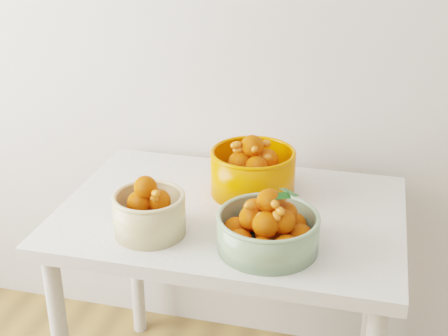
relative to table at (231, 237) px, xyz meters
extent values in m
cube|color=silver|center=(0.00, 0.00, 0.08)|extent=(1.00, 0.70, 0.04)
cylinder|color=silver|center=(-0.44, 0.29, -0.30)|extent=(0.05, 0.05, 0.71)
cylinder|color=silver|center=(0.44, 0.29, -0.30)|extent=(0.05, 0.05, 0.71)
cylinder|color=tan|center=(-0.18, -0.19, 0.15)|extent=(0.24, 0.24, 0.11)
torus|color=tan|center=(-0.18, -0.19, 0.21)|extent=(0.25, 0.25, 0.01)
sphere|color=#D1660C|center=(-0.13, -0.19, 0.14)|extent=(0.06, 0.06, 0.06)
sphere|color=#D1660C|center=(-0.18, -0.14, 0.14)|extent=(0.06, 0.06, 0.06)
sphere|color=#F94600|center=(-0.23, -0.19, 0.14)|extent=(0.06, 0.06, 0.06)
sphere|color=#F94600|center=(-0.18, -0.24, 0.14)|extent=(0.06, 0.06, 0.06)
sphere|color=#F94600|center=(-0.18, -0.19, 0.14)|extent=(0.06, 0.06, 0.06)
sphere|color=#F94600|center=(-0.16, -0.17, 0.19)|extent=(0.06, 0.06, 0.06)
sphere|color=#F94600|center=(-0.21, -0.20, 0.19)|extent=(0.06, 0.06, 0.06)
sphere|color=#F94600|center=(-0.19, -0.19, 0.23)|extent=(0.06, 0.06, 0.06)
ellipsoid|color=#E35814|center=(-0.19, -0.15, 0.22)|extent=(0.03, 0.04, 0.03)
ellipsoid|color=#E35814|center=(-0.16, -0.20, 0.21)|extent=(0.04, 0.04, 0.03)
ellipsoid|color=#E35814|center=(-0.17, -0.18, 0.23)|extent=(0.04, 0.04, 0.03)
ellipsoid|color=#E35814|center=(-0.15, -0.21, 0.23)|extent=(0.04, 0.04, 0.03)
ellipsoid|color=#E35814|center=(-0.20, -0.16, 0.23)|extent=(0.04, 0.04, 0.02)
cylinder|color=gray|center=(0.14, -0.19, 0.14)|extent=(0.34, 0.34, 0.09)
torus|color=gray|center=(0.14, -0.19, 0.19)|extent=(0.34, 0.34, 0.01)
sphere|color=#F94600|center=(0.23, -0.19, 0.14)|extent=(0.07, 0.07, 0.07)
sphere|color=#F94600|center=(0.20, -0.13, 0.14)|extent=(0.07, 0.07, 0.07)
sphere|color=#F94600|center=(0.15, -0.10, 0.14)|extent=(0.07, 0.07, 0.07)
sphere|color=#F94600|center=(0.09, -0.12, 0.14)|extent=(0.07, 0.07, 0.07)
sphere|color=#F94600|center=(0.06, -0.19, 0.14)|extent=(0.07, 0.07, 0.07)
sphere|color=#F94600|center=(0.08, -0.25, 0.14)|extent=(0.07, 0.07, 0.07)
sphere|color=#F94600|center=(0.14, -0.27, 0.14)|extent=(0.07, 0.07, 0.07)
sphere|color=#F94600|center=(0.20, -0.25, 0.14)|extent=(0.07, 0.07, 0.07)
sphere|color=#F94600|center=(0.14, -0.19, 0.14)|extent=(0.07, 0.07, 0.07)
sphere|color=#F94600|center=(0.18, -0.16, 0.19)|extent=(0.06, 0.06, 0.06)
sphere|color=#F94600|center=(0.15, -0.14, 0.19)|extent=(0.07, 0.07, 0.07)
sphere|color=#F94600|center=(0.10, -0.16, 0.19)|extent=(0.06, 0.06, 0.06)
sphere|color=#F94600|center=(0.10, -0.21, 0.19)|extent=(0.06, 0.06, 0.06)
sphere|color=#F94600|center=(0.14, -0.23, 0.19)|extent=(0.07, 0.07, 0.07)
sphere|color=#F94600|center=(0.18, -0.21, 0.19)|extent=(0.06, 0.06, 0.06)
sphere|color=#F94600|center=(0.14, -0.19, 0.24)|extent=(0.06, 0.06, 0.06)
ellipsoid|color=#E35814|center=(0.13, -0.17, 0.24)|extent=(0.04, 0.04, 0.03)
ellipsoid|color=#E35814|center=(0.17, -0.23, 0.22)|extent=(0.04, 0.04, 0.04)
ellipsoid|color=#E35814|center=(0.19, -0.16, 0.21)|extent=(0.04, 0.04, 0.03)
ellipsoid|color=#E35814|center=(0.16, -0.18, 0.24)|extent=(0.04, 0.03, 0.03)
ellipsoid|color=#E35814|center=(0.13, -0.23, 0.21)|extent=(0.03, 0.04, 0.03)
ellipsoid|color=#E35814|center=(0.16, -0.21, 0.24)|extent=(0.04, 0.04, 0.03)
ellipsoid|color=#E35814|center=(0.15, -0.18, 0.22)|extent=(0.04, 0.04, 0.03)
ellipsoid|color=#E35814|center=(0.10, -0.22, 0.24)|extent=(0.04, 0.04, 0.03)
ellipsoid|color=#E35814|center=(0.14, -0.18, 0.23)|extent=(0.04, 0.04, 0.03)
ellipsoid|color=#E35814|center=(0.15, -0.18, 0.21)|extent=(0.04, 0.04, 0.03)
ellipsoid|color=#E35814|center=(0.18, -0.22, 0.23)|extent=(0.04, 0.04, 0.03)
ellipsoid|color=#E35814|center=(0.17, -0.18, 0.24)|extent=(0.04, 0.03, 0.03)
cylinder|color=#E95D00|center=(0.04, 0.12, 0.16)|extent=(0.32, 0.32, 0.13)
torus|color=#E95D00|center=(0.04, 0.12, 0.23)|extent=(0.32, 0.32, 0.01)
sphere|color=#F94600|center=(0.12, 0.12, 0.14)|extent=(0.07, 0.07, 0.07)
sphere|color=#F94600|center=(0.08, 0.19, 0.14)|extent=(0.07, 0.07, 0.07)
sphere|color=#F94600|center=(0.00, 0.19, 0.14)|extent=(0.08, 0.08, 0.08)
sphere|color=#F94600|center=(-0.04, 0.12, 0.14)|extent=(0.08, 0.08, 0.08)
sphere|color=#F94600|center=(0.00, 0.06, 0.14)|extent=(0.07, 0.07, 0.07)
sphere|color=#F94600|center=(0.08, 0.06, 0.14)|extent=(0.08, 0.08, 0.08)
sphere|color=#F94600|center=(0.04, 0.12, 0.14)|extent=(0.07, 0.07, 0.07)
sphere|color=#F94600|center=(0.08, 0.14, 0.20)|extent=(0.07, 0.07, 0.07)
sphere|color=#F94600|center=(0.02, 0.16, 0.20)|extent=(0.08, 0.08, 0.08)
sphere|color=#F94600|center=(0.00, 0.10, 0.20)|extent=(0.07, 0.07, 0.07)
sphere|color=#F94600|center=(0.06, 0.09, 0.20)|extent=(0.07, 0.07, 0.07)
sphere|color=#F94600|center=(0.03, 0.13, 0.25)|extent=(0.07, 0.07, 0.07)
ellipsoid|color=#E35814|center=(0.02, 0.14, 0.24)|extent=(0.04, 0.05, 0.03)
ellipsoid|color=#E35814|center=(0.03, 0.12, 0.23)|extent=(0.04, 0.05, 0.04)
ellipsoid|color=#E35814|center=(0.02, 0.13, 0.25)|extent=(0.04, 0.03, 0.03)
ellipsoid|color=#E35814|center=(0.05, 0.10, 0.25)|extent=(0.04, 0.04, 0.04)
ellipsoid|color=#E35814|center=(0.08, 0.12, 0.22)|extent=(0.04, 0.03, 0.03)
ellipsoid|color=#E35814|center=(0.04, 0.12, 0.24)|extent=(0.04, 0.04, 0.03)
ellipsoid|color=#E35814|center=(-0.01, 0.10, 0.26)|extent=(0.05, 0.04, 0.04)
ellipsoid|color=#E35814|center=(0.07, 0.17, 0.24)|extent=(0.04, 0.05, 0.04)
ellipsoid|color=#E35814|center=(0.02, 0.12, 0.26)|extent=(0.04, 0.04, 0.03)
ellipsoid|color=#E35814|center=(0.00, 0.11, 0.24)|extent=(0.04, 0.04, 0.03)
ellipsoid|color=#E35814|center=(0.05, 0.12, 0.22)|extent=(0.04, 0.03, 0.04)
ellipsoid|color=#E35814|center=(0.05, 0.14, 0.25)|extent=(0.05, 0.04, 0.04)
camera|label=1|loc=(0.38, -1.58, 0.96)|focal=50.00mm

